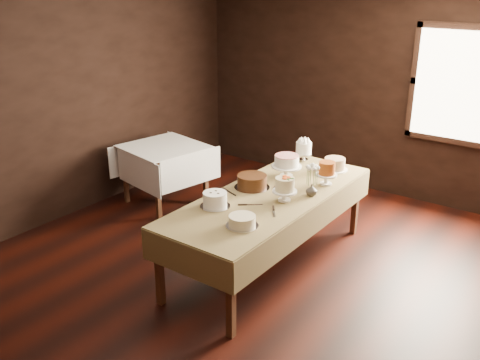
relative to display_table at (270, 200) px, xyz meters
name	(u,v)px	position (x,y,z in m)	size (l,w,h in m)	color
floor	(229,271)	(-0.25, -0.37, -0.74)	(5.00, 6.00, 0.01)	black
wall_back	(362,89)	(-0.25, 2.63, 0.66)	(5.00, 0.02, 2.80)	black
wall_left	(61,105)	(-2.75, -0.37, 0.66)	(0.02, 6.00, 2.80)	black
window	(462,86)	(1.05, 2.57, 0.86)	(1.10, 0.05, 1.30)	#FFEABF
display_table	(270,200)	(0.00, 0.00, 0.00)	(1.00, 2.57, 0.80)	#3F2214
side_table	(164,153)	(-2.00, 0.56, -0.04)	(1.10, 1.10, 0.79)	#3F2214
cake_meringue	(304,152)	(-0.26, 1.11, 0.17)	(0.26, 0.26, 0.24)	silver
cake_speckled	(335,164)	(0.19, 1.03, 0.12)	(0.29, 0.29, 0.14)	white
cake_lattice	(287,167)	(-0.14, 0.53, 0.17)	(0.33, 0.33, 0.25)	white
cake_caramel	(326,174)	(0.32, 0.58, 0.17)	(0.23, 0.23, 0.26)	white
cake_chocolate	(252,182)	(-0.24, 0.03, 0.13)	(0.37, 0.37, 0.14)	silver
cake_flowers	(285,190)	(0.20, -0.05, 0.17)	(0.24, 0.24, 0.25)	white
cake_swirl	(215,200)	(-0.26, -0.56, 0.13)	(0.29, 0.29, 0.15)	silver
cake_cream	(242,221)	(0.20, -0.75, 0.11)	(0.29, 0.29, 0.10)	silver
cake_server_a	(255,205)	(0.02, -0.30, 0.06)	(0.24, 0.03, 0.01)	silver
cake_server_b	(274,214)	(0.28, -0.37, 0.06)	(0.24, 0.03, 0.01)	silver
cake_server_c	(278,183)	(-0.09, 0.29, 0.06)	(0.24, 0.03, 0.01)	silver
cake_server_e	(232,193)	(-0.32, -0.21, 0.06)	(0.24, 0.03, 0.01)	silver
flower_vase	(311,190)	(0.35, 0.22, 0.12)	(0.11, 0.11, 0.12)	#2D2823
flower_bouquet	(312,173)	(0.35, 0.22, 0.30)	(0.14, 0.14, 0.20)	white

